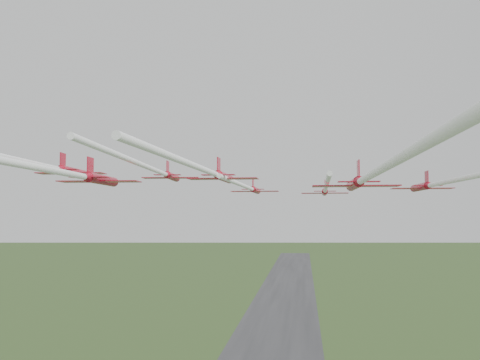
# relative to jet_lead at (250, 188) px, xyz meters

# --- Properties ---
(runway) EXTENTS (38.00, 900.00, 0.04)m
(runway) POSITION_rel_jet_lead_xyz_m (-2.23, 184.27, -56.40)
(runway) COLOR #2D2D30
(runway) RESTS_ON ground
(jet_lead) EXTENTS (9.47, 47.18, 2.83)m
(jet_lead) POSITION_rel_jet_lead_xyz_m (0.00, 0.00, 0.00)
(jet_lead) COLOR #AF1025
(jet_row2_left) EXTENTS (9.53, 52.90, 2.82)m
(jet_row2_left) POSITION_rel_jet_lead_xyz_m (-11.18, -21.85, 1.43)
(jet_row2_left) COLOR #AF1025
(jet_row2_right) EXTENTS (7.81, 47.07, 2.33)m
(jet_row2_right) POSITION_rel_jet_lead_xyz_m (13.08, -16.86, -1.09)
(jet_row2_right) COLOR #AF1025
(jet_row3_left) EXTENTS (9.71, 53.20, 2.87)m
(jet_row3_left) POSITION_rel_jet_lead_xyz_m (-22.23, -35.77, 1.21)
(jet_row3_left) COLOR #AF1025
(jet_row3_mid) EXTENTS (9.61, 46.08, 2.87)m
(jet_row3_mid) POSITION_rel_jet_lead_xyz_m (-1.26, -33.79, 0.23)
(jet_row3_mid) COLOR #AF1025
(jet_row3_right) EXTENTS (7.99, 48.38, 2.39)m
(jet_row3_right) POSITION_rel_jet_lead_xyz_m (25.70, -34.67, -1.22)
(jet_row3_right) COLOR #AF1025
(jet_row4_left) EXTENTS (9.42, 43.91, 2.80)m
(jet_row4_left) POSITION_rel_jet_lead_xyz_m (-13.25, -45.53, -0.84)
(jet_row4_left) COLOR #AF1025
(jet_row4_right) EXTENTS (9.62, 56.53, 2.89)m
(jet_row4_right) POSITION_rel_jet_lead_xyz_m (15.64, -48.45, -1.46)
(jet_row4_right) COLOR #AF1025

